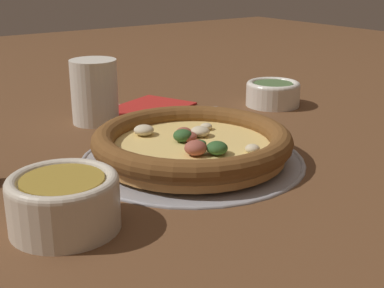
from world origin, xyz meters
name	(u,v)px	position (x,y,z in m)	size (l,w,h in m)	color
ground_plane	(192,161)	(0.00, 0.00, 0.00)	(3.00, 3.00, 0.00)	brown
pizza_tray	(192,159)	(0.00, 0.00, 0.00)	(0.32, 0.32, 0.01)	#9E9EA3
pizza	(192,143)	(0.00, 0.00, 0.03)	(0.28, 0.28, 0.04)	#BC7F42
bowl_near	(64,200)	(0.23, 0.08, 0.03)	(0.12, 0.12, 0.06)	beige
bowl_far	(273,92)	(-0.31, -0.16, 0.03)	(0.10, 0.10, 0.05)	silver
drinking_cup	(95,92)	(0.02, -0.25, 0.06)	(0.08, 0.08, 0.11)	silver
napkin	(149,107)	(-0.10, -0.28, 0.00)	(0.19, 0.17, 0.01)	#B2231E
fork	(160,106)	(-0.12, -0.28, 0.00)	(0.16, 0.14, 0.00)	#B7B7BC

